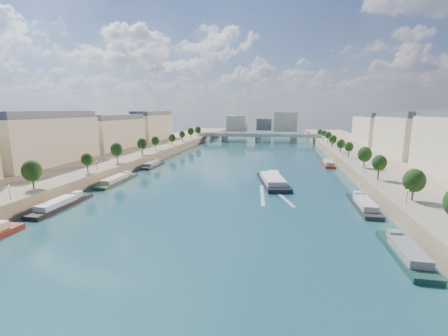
% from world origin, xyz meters
% --- Properties ---
extents(ground, '(700.00, 700.00, 0.00)m').
position_xyz_m(ground, '(0.00, 100.00, 0.00)').
color(ground, '#0C3138').
rests_on(ground, ground).
extents(quay_left, '(44.00, 520.00, 5.00)m').
position_xyz_m(quay_left, '(-72.00, 100.00, 2.50)').
color(quay_left, '#9E8460').
rests_on(quay_left, ground).
extents(quay_right, '(44.00, 520.00, 5.00)m').
position_xyz_m(quay_right, '(72.00, 100.00, 2.50)').
color(quay_right, '#9E8460').
rests_on(quay_right, ground).
extents(pave_left, '(14.00, 520.00, 0.10)m').
position_xyz_m(pave_left, '(-57.00, 100.00, 5.05)').
color(pave_left, gray).
rests_on(pave_left, quay_left).
extents(pave_right, '(14.00, 520.00, 0.10)m').
position_xyz_m(pave_right, '(57.00, 100.00, 5.05)').
color(pave_right, gray).
rests_on(pave_right, quay_right).
extents(trees_left, '(4.80, 268.80, 8.26)m').
position_xyz_m(trees_left, '(-55.00, 102.00, 10.48)').
color(trees_left, '#382B1E').
rests_on(trees_left, ground).
extents(trees_right, '(4.80, 268.80, 8.26)m').
position_xyz_m(trees_right, '(55.00, 110.00, 10.48)').
color(trees_right, '#382B1E').
rests_on(trees_right, ground).
extents(lamps_left, '(0.36, 200.36, 4.28)m').
position_xyz_m(lamps_left, '(-52.50, 90.00, 7.78)').
color(lamps_left, black).
rests_on(lamps_left, ground).
extents(lamps_right, '(0.36, 200.36, 4.28)m').
position_xyz_m(lamps_right, '(52.50, 105.00, 7.78)').
color(lamps_right, black).
rests_on(lamps_right, ground).
extents(buildings_left, '(16.00, 226.00, 23.20)m').
position_xyz_m(buildings_left, '(-85.00, 112.00, 16.45)').
color(buildings_left, beige).
rests_on(buildings_left, ground).
extents(buildings_right, '(16.00, 226.00, 23.20)m').
position_xyz_m(buildings_right, '(85.00, 112.00, 16.45)').
color(buildings_right, beige).
rests_on(buildings_right, ground).
extents(skyline, '(79.00, 42.00, 22.00)m').
position_xyz_m(skyline, '(3.19, 319.52, 14.66)').
color(skyline, beige).
rests_on(skyline, ground).
extents(bridge, '(112.00, 12.00, 8.15)m').
position_xyz_m(bridge, '(0.00, 242.64, 5.08)').
color(bridge, '#C1B79E').
rests_on(bridge, ground).
extents(tour_barge, '(14.96, 31.97, 4.18)m').
position_xyz_m(tour_barge, '(17.41, 82.30, 1.22)').
color(tour_barge, black).
rests_on(tour_barge, ground).
extents(wake, '(12.88, 26.01, 0.04)m').
position_xyz_m(wake, '(17.41, 65.77, 0.02)').
color(wake, silver).
rests_on(wake, ground).
extents(moored_barges_left, '(5.00, 152.78, 3.60)m').
position_xyz_m(moored_barges_left, '(-45.50, 39.97, 0.84)').
color(moored_barges_left, '#1D2940').
rests_on(moored_barges_left, ground).
extents(moored_barges_right, '(5.00, 164.02, 3.60)m').
position_xyz_m(moored_barges_right, '(45.50, 46.80, 0.84)').
color(moored_barges_right, black).
rests_on(moored_barges_right, ground).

